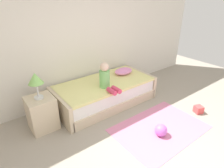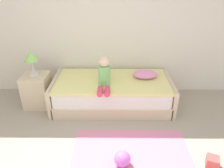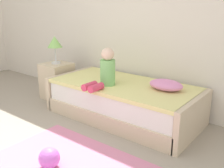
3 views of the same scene
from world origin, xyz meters
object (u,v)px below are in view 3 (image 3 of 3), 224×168
at_px(child_figure, 105,71).
at_px(toy_ball, 49,158).
at_px(table_lamp, 55,43).
at_px(nightstand, 57,81).
at_px(pillow, 166,85).
at_px(bed, 123,101).

distance_m(child_figure, toy_ball, 1.36).
xyz_separation_m(table_lamp, toy_ball, (1.49, -1.39, -0.83)).
bearing_deg(nightstand, child_figure, -9.18).
relative_size(nightstand, toy_ball, 2.88).
bearing_deg(toy_ball, child_figure, 102.57).
distance_m(table_lamp, pillow, 1.98).
bearing_deg(bed, toy_ball, -84.41).
xyz_separation_m(child_figure, pillow, (0.72, 0.33, -0.14)).
bearing_deg(bed, nightstand, -178.69).
xyz_separation_m(nightstand, child_figure, (1.22, -0.20, 0.40)).
relative_size(bed, child_figure, 4.14).
bearing_deg(pillow, nightstand, -176.14).
bearing_deg(nightstand, pillow, 3.86).
height_order(bed, nightstand, nightstand).
distance_m(bed, pillow, 0.68).
relative_size(nightstand, pillow, 1.36).
height_order(bed, toy_ball, bed).
distance_m(nightstand, child_figure, 1.30).
bearing_deg(bed, child_figure, -119.03).
bearing_deg(toy_ball, table_lamp, 136.98).
relative_size(nightstand, table_lamp, 1.33).
relative_size(table_lamp, pillow, 1.02).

